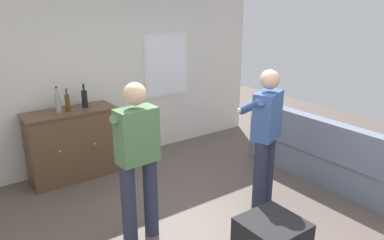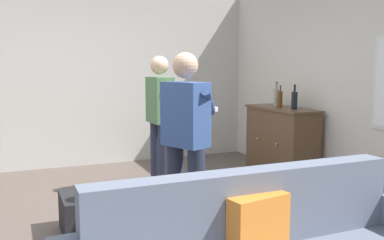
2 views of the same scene
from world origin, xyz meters
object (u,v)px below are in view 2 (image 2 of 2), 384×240
object	(u,v)px
bottle_liquor_amber	(276,97)
ottoman	(93,213)
bottle_spirits_clear	(280,99)
person_standing_left	(161,118)
sideboard_cabinet	(281,142)
person_standing_right	(186,139)
bottle_wine_green	(294,100)

from	to	relation	value
bottle_liquor_amber	ottoman	distance (m)	3.15
bottle_spirits_clear	person_standing_left	bearing A→B (deg)	-86.98
sideboard_cabinet	person_standing_right	size ratio (longest dim) A/B	0.72
ottoman	person_standing_right	xyz separation A→B (m)	(0.60, 0.72, 0.75)
bottle_liquor_amber	person_standing_left	world-z (taller)	person_standing_left
person_standing_left	person_standing_right	world-z (taller)	same
bottle_spirits_clear	bottle_wine_green	bearing A→B (deg)	11.76
bottle_wine_green	person_standing_right	size ratio (longest dim) A/B	0.20
bottle_wine_green	bottle_spirits_clear	distance (m)	0.26
bottle_spirits_clear	ottoman	world-z (taller)	bottle_spirits_clear
sideboard_cabinet	person_standing_left	bearing A→B (deg)	-87.45
bottle_liquor_amber	person_standing_right	size ratio (longest dim) A/B	0.21
bottle_wine_green	bottle_liquor_amber	distance (m)	0.37
bottle_wine_green	ottoman	xyz separation A→B (m)	(0.75, -2.83, -0.92)
bottle_liquor_amber	ottoman	xyz separation A→B (m)	(1.12, -2.79, -0.94)
bottle_wine_green	ottoman	size ratio (longest dim) A/B	0.58
ottoman	person_standing_right	size ratio (longest dim) A/B	0.34
sideboard_cabinet	bottle_liquor_amber	xyz separation A→B (m)	(-0.13, -0.01, 0.63)
bottle_spirits_clear	ottoman	size ratio (longest dim) A/B	0.54
sideboard_cabinet	bottle_spirits_clear	world-z (taller)	bottle_spirits_clear
bottle_wine_green	person_standing_left	bearing A→B (deg)	-94.97
bottle_spirits_clear	ottoman	xyz separation A→B (m)	(1.01, -2.78, -0.92)
bottle_wine_green	person_standing_right	world-z (taller)	person_standing_right
bottle_wine_green	person_standing_left	world-z (taller)	person_standing_left
bottle_liquor_amber	person_standing_left	xyz separation A→B (m)	(0.21, -1.79, -0.18)
bottle_spirits_clear	person_standing_left	size ratio (longest dim) A/B	0.18
bottle_liquor_amber	person_standing_right	world-z (taller)	person_standing_right
person_standing_left	person_standing_right	size ratio (longest dim) A/B	1.00
bottle_wine_green	bottle_spirits_clear	world-z (taller)	bottle_wine_green
bottle_wine_green	bottle_liquor_amber	world-z (taller)	bottle_liquor_amber
sideboard_cabinet	person_standing_right	distance (m)	2.66
bottle_wine_green	bottle_spirits_clear	bearing A→B (deg)	-168.24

